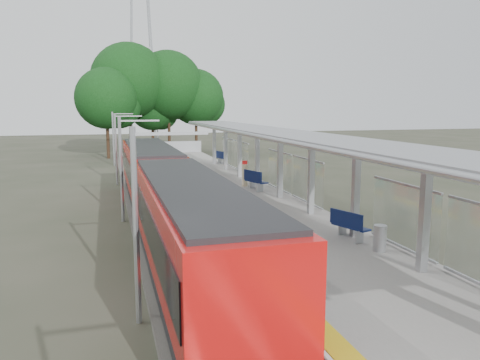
% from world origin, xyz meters
% --- Properties ---
extents(trackbed, '(3.00, 70.00, 0.24)m').
position_xyz_m(trackbed, '(-4.50, 20.00, 0.12)').
color(trackbed, '#59544C').
rests_on(trackbed, ground).
extents(platform, '(6.00, 50.00, 1.00)m').
position_xyz_m(platform, '(0.00, 20.00, 0.50)').
color(platform, gray).
rests_on(platform, ground).
extents(tactile_strip, '(0.60, 50.00, 0.02)m').
position_xyz_m(tactile_strip, '(-2.55, 20.00, 1.01)').
color(tactile_strip, yellow).
rests_on(tactile_strip, platform).
extents(end_fence, '(6.00, 0.10, 1.20)m').
position_xyz_m(end_fence, '(0.00, 44.95, 1.60)').
color(end_fence, '#9EA0A5').
rests_on(end_fence, platform).
extents(train, '(2.74, 27.60, 3.62)m').
position_xyz_m(train, '(-4.50, 15.75, 2.05)').
color(train, black).
rests_on(train, ground).
extents(canopy, '(3.27, 38.00, 3.66)m').
position_xyz_m(canopy, '(1.61, 16.19, 4.20)').
color(canopy, '#9EA0A5').
rests_on(canopy, platform).
extents(pylon, '(8.00, 4.00, 38.00)m').
position_xyz_m(pylon, '(-1.00, 73.00, 19.00)').
color(pylon, '#9EA0A5').
rests_on(pylon, ground).
extents(tree_cluster, '(18.32, 12.29, 13.55)m').
position_xyz_m(tree_cluster, '(-1.46, 53.86, 7.98)').
color(tree_cluster, '#382316').
rests_on(tree_cluster, ground).
extents(catenary_masts, '(2.08, 48.16, 5.40)m').
position_xyz_m(catenary_masts, '(-6.22, 19.00, 2.91)').
color(catenary_masts, '#9EA0A5').
rests_on(catenary_masts, ground).
extents(bench_near, '(0.98, 1.62, 1.06)m').
position_xyz_m(bench_near, '(1.61, 9.74, 1.56)').
color(bench_near, '#0F1B4B').
rests_on(bench_near, platform).
extents(bench_mid, '(1.05, 1.78, 1.16)m').
position_xyz_m(bench_mid, '(1.40, 20.61, 1.61)').
color(bench_mid, '#0F1B4B').
rests_on(bench_mid, platform).
extents(bench_far, '(0.84, 1.61, 1.05)m').
position_xyz_m(bench_far, '(2.61, 34.14, 1.56)').
color(bench_far, '#0F1B4B').
rests_on(bench_far, platform).
extents(info_pillar_far, '(0.36, 0.36, 1.60)m').
position_xyz_m(info_pillar_far, '(1.23, 22.12, 1.69)').
color(info_pillar_far, beige).
rests_on(info_pillar_far, platform).
extents(litter_bin, '(0.57, 0.57, 0.91)m').
position_xyz_m(litter_bin, '(1.91, 8.12, 1.45)').
color(litter_bin, '#9EA0A5').
rests_on(litter_bin, platform).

